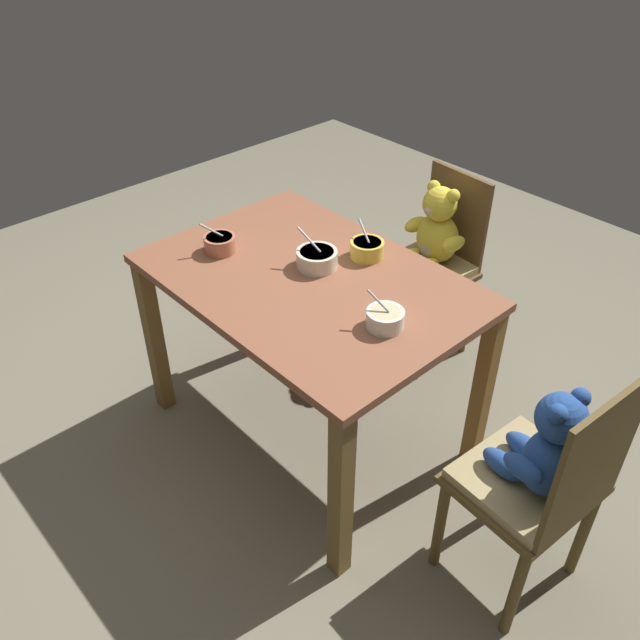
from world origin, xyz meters
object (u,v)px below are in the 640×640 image
at_px(dining_table, 310,303).
at_px(teddy_chair_near_right, 543,467).
at_px(porridge_bowl_white_near_right, 385,318).
at_px(teddy_chair_far_center, 433,248).
at_px(porridge_bowl_terracotta_near_left, 220,243).
at_px(porridge_bowl_yellow_far_center, 367,249).
at_px(porridge_bowl_cream_center, 317,258).

height_order(dining_table, teddy_chair_near_right, teddy_chair_near_right).
distance_m(dining_table, porridge_bowl_white_near_right, 0.40).
height_order(teddy_chair_far_center, teddy_chair_near_right, teddy_chair_near_right).
bearing_deg(porridge_bowl_terracotta_near_left, porridge_bowl_yellow_far_center, 43.12).
distance_m(porridge_bowl_yellow_far_center, porridge_bowl_white_near_right, 0.43).
bearing_deg(teddy_chair_far_center, porridge_bowl_cream_center, 5.53).
bearing_deg(teddy_chair_near_right, dining_table, 7.35).
distance_m(dining_table, teddy_chair_near_right, 0.97).
relative_size(teddy_chair_far_center, porridge_bowl_cream_center, 5.45).
distance_m(teddy_chair_far_center, porridge_bowl_cream_center, 0.75).
relative_size(porridge_bowl_yellow_far_center, porridge_bowl_white_near_right, 1.02).
xyz_separation_m(dining_table, porridge_bowl_white_near_right, (0.37, -0.02, 0.14)).
bearing_deg(porridge_bowl_terracotta_near_left, porridge_bowl_white_near_right, 8.33).
xyz_separation_m(teddy_chair_far_center, porridge_bowl_white_near_right, (0.43, -0.79, 0.25)).
bearing_deg(teddy_chair_far_center, teddy_chair_near_right, 58.04).
distance_m(dining_table, porridge_bowl_cream_center, 0.16).
bearing_deg(teddy_chair_near_right, porridge_bowl_terracotta_near_left, 11.89).
height_order(porridge_bowl_yellow_far_center, porridge_bowl_cream_center, porridge_bowl_cream_center).
distance_m(porridge_bowl_cream_center, porridge_bowl_terracotta_near_left, 0.38).
bearing_deg(porridge_bowl_cream_center, teddy_chair_far_center, 91.76).
bearing_deg(porridge_bowl_terracotta_near_left, teddy_chair_near_right, 7.34).
distance_m(porridge_bowl_white_near_right, porridge_bowl_terracotta_near_left, 0.74).
bearing_deg(porridge_bowl_terracotta_near_left, dining_table, 18.86).
height_order(teddy_chair_far_center, porridge_bowl_white_near_right, porridge_bowl_white_near_right).
height_order(porridge_bowl_yellow_far_center, porridge_bowl_white_near_right, porridge_bowl_yellow_far_center).
bearing_deg(porridge_bowl_white_near_right, teddy_chair_far_center, 118.54).
distance_m(porridge_bowl_yellow_far_center, porridge_bowl_cream_center, 0.20).
relative_size(teddy_chair_far_center, teddy_chair_near_right, 0.95).
distance_m(teddy_chair_near_right, porridge_bowl_yellow_far_center, 0.98).
xyz_separation_m(porridge_bowl_cream_center, porridge_bowl_terracotta_near_left, (-0.32, -0.19, -0.00)).
xyz_separation_m(teddy_chair_far_center, porridge_bowl_terracotta_near_left, (-0.30, -0.90, 0.25)).
relative_size(dining_table, porridge_bowl_terracotta_near_left, 9.71).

